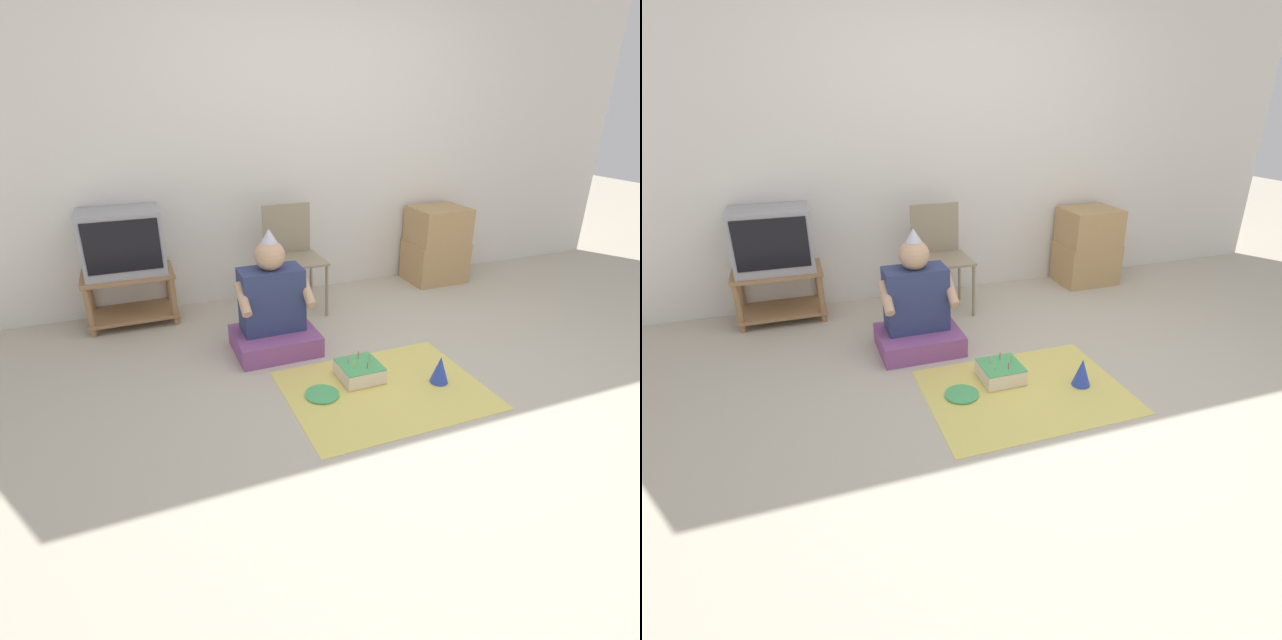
{
  "view_description": "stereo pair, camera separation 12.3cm",
  "coord_description": "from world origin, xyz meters",
  "views": [
    {
      "loc": [
        -1.49,
        -2.05,
        1.62
      ],
      "look_at": [
        -0.47,
        0.53,
        0.35
      ],
      "focal_mm": 28.0,
      "sensor_mm": 36.0,
      "label": 1
    },
    {
      "loc": [
        -1.38,
        -2.09,
        1.62
      ],
      "look_at": [
        -0.47,
        0.53,
        0.35
      ],
      "focal_mm": 28.0,
      "sensor_mm": 36.0,
      "label": 2
    }
  ],
  "objects": [
    {
      "name": "ground_plane",
      "position": [
        0.0,
        0.0,
        0.0
      ],
      "size": [
        16.0,
        16.0,
        0.0
      ],
      "primitive_type": "plane",
      "color": "#BCB29E"
    },
    {
      "name": "birthday_cake",
      "position": [
        -0.29,
        0.34,
        0.06
      ],
      "size": [
        0.25,
        0.25,
        0.15
      ],
      "color": "#F4E0C6",
      "rests_on": "party_cloth"
    },
    {
      "name": "paper_plate",
      "position": [
        -0.58,
        0.24,
        0.01
      ],
      "size": [
        0.2,
        0.2,
        0.01
      ],
      "color": "#4CB266",
      "rests_on": "party_cloth"
    },
    {
      "name": "cardboard_box_stack",
      "position": [
        1.14,
        1.71,
        0.34
      ],
      "size": [
        0.51,
        0.41,
        0.68
      ],
      "color": "tan",
      "rests_on": "ground_plane"
    },
    {
      "name": "tv",
      "position": [
        -1.54,
        1.75,
        0.63
      ],
      "size": [
        0.56,
        0.39,
        0.46
      ],
      "color": "#99999E",
      "rests_on": "tv_stand"
    },
    {
      "name": "folding_chair",
      "position": [
        -0.31,
        1.57,
        0.49
      ],
      "size": [
        0.45,
        0.41,
        0.83
      ],
      "color": "gray",
      "rests_on": "ground_plane"
    },
    {
      "name": "party_cloth",
      "position": [
        -0.2,
        0.16,
        0.0
      ],
      "size": [
        1.17,
        0.89,
        0.01
      ],
      "color": "#EAD666",
      "rests_on": "ground_plane"
    },
    {
      "name": "wall_back",
      "position": [
        0.0,
        1.98,
        1.27
      ],
      "size": [
        6.4,
        0.06,
        2.55
      ],
      "color": "silver",
      "rests_on": "ground_plane"
    },
    {
      "name": "party_hat_blue",
      "position": [
        0.15,
        0.12,
        0.09
      ],
      "size": [
        0.11,
        0.11,
        0.17
      ],
      "color": "blue",
      "rests_on": "party_cloth"
    },
    {
      "name": "person_seated",
      "position": [
        -0.66,
        0.92,
        0.28
      ],
      "size": [
        0.55,
        0.45,
        0.84
      ],
      "color": "#8C4C8C",
      "rests_on": "ground_plane"
    },
    {
      "name": "tv_stand",
      "position": [
        -1.54,
        1.75,
        0.24
      ],
      "size": [
        0.65,
        0.4,
        0.4
      ],
      "color": "#997047",
      "rests_on": "ground_plane"
    }
  ]
}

